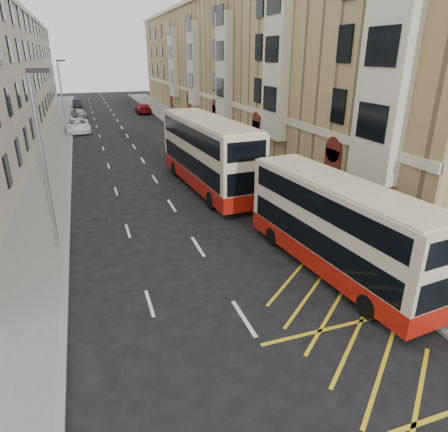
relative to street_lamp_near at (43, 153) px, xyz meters
name	(u,v)px	position (x,y,z in m)	size (l,w,h in m)	color
ground	(299,405)	(6.35, -12.00, -4.64)	(200.00, 200.00, 0.00)	black
pavement_right	(221,148)	(14.35, 18.00, -4.56)	(4.00, 120.00, 0.15)	slate
pavement_left	(52,161)	(-1.15, 18.00, -4.56)	(3.00, 120.00, 0.15)	slate
kerb_right	(202,150)	(12.35, 18.00, -4.56)	(0.25, 120.00, 0.15)	gray
kerb_left	(71,160)	(0.35, 18.00, -4.56)	(0.25, 120.00, 0.15)	gray
road_markings	(123,129)	(6.35, 33.00, -4.63)	(10.00, 110.00, 0.01)	silver
terrace_right	(233,64)	(21.23, 33.38, 2.88)	(10.75, 79.00, 15.25)	tan
guard_railing	(363,249)	(12.60, -6.25, -3.78)	(0.06, 6.56, 1.01)	red
street_lamp_near	(43,153)	(0.00, 0.00, 0.00)	(0.93, 0.18, 8.00)	gray
street_lamp_far	(62,94)	(0.00, 30.00, 0.00)	(0.93, 0.18, 8.00)	gray
double_decker_front	(336,227)	(11.20, -6.08, -2.61)	(3.26, 10.17, 3.99)	beige
double_decker_rear	(208,154)	(9.49, 6.56, -2.21)	(3.54, 12.12, 4.77)	beige
pedestrian_near	(434,285)	(12.87, -9.78, -3.57)	(0.66, 0.44, 1.82)	black
pedestrian_far	(410,262)	(13.40, -8.06, -3.60)	(1.04, 0.43, 1.77)	black
white_van	(78,125)	(1.15, 32.29, -3.83)	(2.66, 5.77, 1.60)	white
car_silver	(79,113)	(1.35, 45.10, -3.99)	(1.52, 3.79, 1.29)	#96989C
car_dark	(77,103)	(1.15, 57.72, -3.96)	(1.44, 4.13, 1.36)	black
car_red	(143,108)	(10.97, 46.45, -3.88)	(2.12, 5.22, 1.51)	maroon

